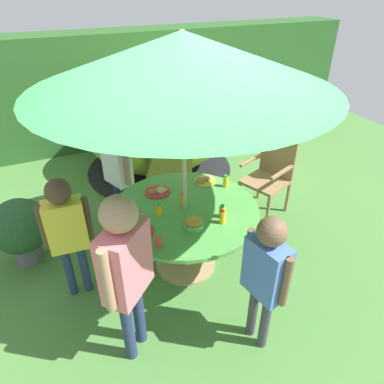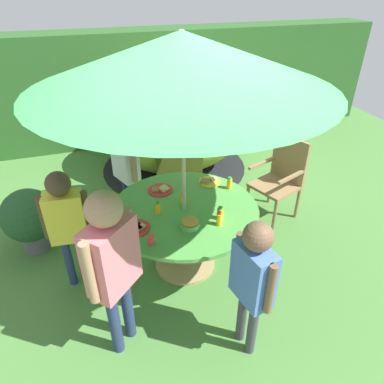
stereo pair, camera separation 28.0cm
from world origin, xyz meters
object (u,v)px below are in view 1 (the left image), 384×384
Objects in this scene: wooden_chair at (271,171)px; juice_bottle_far_left at (183,198)px; child_in_pink_shirt at (125,262)px; plate_mid_left at (139,231)px; juice_bottle_mid_right at (226,181)px; child_in_yellow_shirt at (66,225)px; juice_bottle_center_front at (222,212)px; garden_table at (185,221)px; juice_bottle_center_back at (159,210)px; plate_far_right at (158,192)px; cup_near at (158,242)px; patio_umbrella at (183,61)px; potted_plant at (21,228)px; plate_near_right at (205,180)px; dome_tent at (157,122)px; child_in_white_shirt at (117,163)px; juice_bottle_near_left at (223,217)px; snack_bowl at (194,223)px; child_in_blue_shirt at (266,269)px.

wooden_chair reaches higher than juice_bottle_far_left.
child_in_pink_shirt is 1.08m from juice_bottle_far_left.
juice_bottle_mid_right is at bearing 19.36° from plate_mid_left.
juice_bottle_center_front is (1.26, -0.33, -0.02)m from child_in_yellow_shirt.
wooden_chair is at bearing 17.61° from juice_bottle_far_left.
juice_bottle_center_front is 0.52m from juice_bottle_mid_right.
juice_bottle_center_back reaches higher than garden_table.
plate_far_right is 3.32× the size of cup_near.
patio_umbrella is at bearing 0.00° from child_in_yellow_shirt.
child_in_yellow_shirt is 0.85× the size of child_in_pink_shirt.
potted_plant is (-2.75, 0.21, -0.12)m from wooden_chair.
plate_far_right is at bearing 110.48° from garden_table.
patio_umbrella is at bearing 44.83° from cup_near.
plate_mid_left is (-1.80, -0.67, 0.18)m from wooden_chair.
patio_umbrella is at bearing -90.00° from wooden_chair.
plate_near_right is (1.81, -0.36, 0.30)m from potted_plant.
dome_tent is at bearing 70.71° from plate_far_right.
juice_bottle_far_left is at bearing 3.45° from child_in_white_shirt.
juice_bottle_far_left is at bearing 123.36° from juice_bottle_center_front.
child_in_pink_shirt is 0.47m from cup_near.
dome_tent is 1.41m from child_in_white_shirt.
juice_bottle_near_left reaches higher than juice_bottle_center_front.
patio_umbrella reaches higher than juice_bottle_center_back.
juice_bottle_mid_right is at bearing -8.66° from child_in_pink_shirt.
wooden_chair reaches higher than plate_mid_left.
juice_bottle_mid_right is at bearing -15.22° from potted_plant.
juice_bottle_near_left is 1.07× the size of juice_bottle_center_back.
juice_bottle_near_left is (0.59, -1.27, -0.03)m from child_in_white_shirt.
garden_table is 0.59m from juice_bottle_mid_right.
juice_bottle_near_left is (0.25, -0.05, 0.02)m from snack_bowl.
child_in_pink_shirt is at bearing -158.95° from juice_bottle_near_left.
child_in_blue_shirt reaches higher than wooden_chair.
wooden_chair is at bearing -4.40° from potted_plant.
child_in_yellow_shirt reaches higher than potted_plant.
cup_near is (-0.77, -0.75, 0.03)m from plate_near_right.
juice_bottle_near_left is 0.46m from juice_bottle_far_left.
juice_bottle_center_front is at bearing -44.96° from patio_umbrella.
wooden_chair is at bearing 5.91° from plate_far_right.
plate_far_right is (-0.32, 1.36, -0.06)m from child_in_blue_shirt.
juice_bottle_near_left reaches higher than snack_bowl.
plate_far_right is 0.72m from juice_bottle_center_front.
dome_tent reaches higher than juice_bottle_far_left.
patio_umbrella is at bearing -136.42° from plate_near_right.
juice_bottle_center_front reaches higher than plate_far_right.
child_in_white_shirt is 1.35m from juice_bottle_center_front.
dome_tent reaches higher than plate_mid_left.
snack_bowl is 1.40× the size of juice_bottle_center_front.
juice_bottle_center_front is (0.63, -1.20, -0.04)m from child_in_white_shirt.
child_in_yellow_shirt is at bearing 175.40° from garden_table.
plate_mid_left is at bearing -148.48° from plate_near_right.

